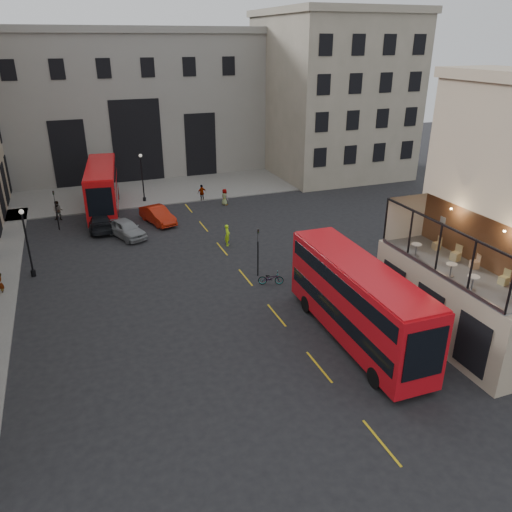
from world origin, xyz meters
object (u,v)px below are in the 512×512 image
object	(u,v)px
pedestrian_d	(225,197)
pedestrian_e	(0,284)
car_a	(126,229)
bicycle	(271,278)
bus_far	(102,186)
cafe_chair_c	(456,256)
street_lamp_b	(143,181)
cyclist	(227,235)
pedestrian_b	(99,197)
pedestrian_c	(202,193)
traffic_light_near	(258,246)
car_c	(100,221)
bus_near	(357,298)
cafe_chair_b	(475,264)
traffic_light_far	(55,205)
cafe_table_far	(416,248)
car_b	(158,215)
cafe_chair_d	(437,245)
pedestrian_a	(58,211)
cafe_table_mid	(451,268)
cafe_table_near	(473,281)
cafe_chair_a	(504,280)
street_lamp_a	(28,247)

from	to	relation	value
pedestrian_d	pedestrian_e	bearing A→B (deg)	97.51
car_a	bicycle	xyz separation A→B (m)	(8.63, -13.49, -0.33)
bus_far	cafe_chair_c	xyz separation A→B (m)	(17.61, -31.15, 2.16)
street_lamp_b	cyclist	size ratio (longest dim) A/B	2.79
pedestrian_b	pedestrian_c	size ratio (longest dim) A/B	0.99
street_lamp_b	bus_far	world-z (taller)	street_lamp_b
traffic_light_near	car_c	distance (m)	18.13
bus_near	cafe_chair_c	xyz separation A→B (m)	(5.95, -0.84, 2.12)
bus_near	cafe_chair_b	xyz separation A→B (m)	(6.20, -2.11, 2.09)
bus_near	pedestrian_c	size ratio (longest dim) A/B	6.74
traffic_light_far	pedestrian_b	bearing A→B (deg)	57.46
bus_far	cafe_table_far	size ratio (longest dim) A/B	16.07
car_a	car_c	xyz separation A→B (m)	(-2.04, 3.03, -0.03)
cyclist	cafe_table_far	xyz separation A→B (m)	(6.71, -16.34, 4.16)
car_b	cafe_chair_d	world-z (taller)	cafe_chair_d
pedestrian_a	cafe_table_mid	distance (m)	37.84
cafe_table_near	bicycle	bearing A→B (deg)	115.30
bus_far	cafe_chair_a	distance (m)	38.96
bus_far	cafe_chair_b	size ratio (longest dim) A/B	14.75
car_c	pedestrian_c	bearing A→B (deg)	-154.47
street_lamp_b	bicycle	bearing A→B (deg)	-77.24
pedestrian_b	cafe_table_mid	bearing A→B (deg)	-109.14
pedestrian_c	cafe_chair_d	distance (m)	30.55
bus_near	pedestrian_b	bearing A→B (deg)	110.03
bus_far	pedestrian_a	size ratio (longest dim) A/B	6.36
car_c	pedestrian_b	world-z (taller)	pedestrian_b
cafe_table_near	cyclist	bearing A→B (deg)	107.58
bicycle	street_lamp_b	bearing A→B (deg)	33.37
traffic_light_near	car_c	world-z (taller)	traffic_light_near
pedestrian_d	cafe_chair_d	world-z (taller)	cafe_chair_d
bus_far	car_a	size ratio (longest dim) A/B	2.59
pedestrian_c	cafe_table_mid	world-z (taller)	cafe_table_mid
cyclist	car_a	bearing A→B (deg)	81.40
pedestrian_d	pedestrian_e	distance (m)	25.27
traffic_light_near	cyclist	distance (m)	6.80
traffic_light_far	cafe_chair_d	world-z (taller)	cafe_chair_d
car_b	car_c	xyz separation A→B (m)	(-5.43, 0.25, -0.02)
pedestrian_b	cafe_chair_c	xyz separation A→B (m)	(17.95, -33.75, 3.98)
street_lamp_b	car_a	xyz separation A→B (m)	(-3.27, -10.20, -1.58)
cyclist	pedestrian_b	world-z (taller)	cyclist
pedestrian_a	cafe_table_mid	size ratio (longest dim) A/B	2.65
pedestrian_a	cafe_chair_d	distance (m)	36.14
street_lamp_a	pedestrian_b	world-z (taller)	street_lamp_a
street_lamp_b	cafe_chair_c	world-z (taller)	cafe_chair_c
traffic_light_far	cafe_table_mid	xyz separation A→B (m)	(20.47, -28.67, 2.66)
pedestrian_c	pedestrian_b	bearing A→B (deg)	-26.61
pedestrian_a	pedestrian_c	xyz separation A→B (m)	(15.02, 1.20, -0.06)
street_lamp_a	cafe_chair_b	xyz separation A→B (m)	(24.46, -18.34, 2.46)
bicycle	pedestrian_e	xyz separation A→B (m)	(-18.37, 5.41, 0.30)
bicycle	cafe_table_far	world-z (taller)	cafe_table_far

